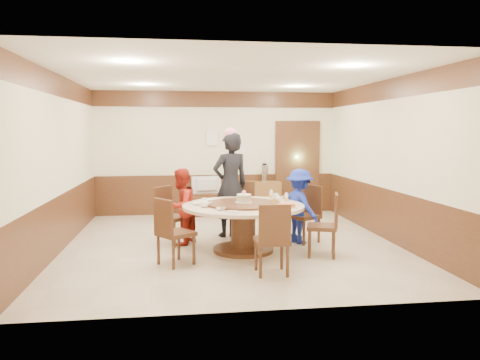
{
  "coord_description": "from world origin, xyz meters",
  "views": [
    {
      "loc": [
        -0.88,
        -7.74,
        1.91
      ],
      "look_at": [
        0.13,
        -0.11,
        1.1
      ],
      "focal_mm": 35.0,
      "sensor_mm": 36.0,
      "label": 1
    }
  ],
  "objects": [
    {
      "name": "chair_0",
      "position": [
        1.27,
        -0.04,
        0.3
      ],
      "size": [
        0.61,
        0.6,
        0.97
      ],
      "rotation": [
        0.0,
        0.0,
        2.1
      ],
      "color": "#482816",
      "rests_on": "ground"
    },
    {
      "name": "bowl_3",
      "position": [
        0.81,
        -0.69,
        0.77
      ],
      "size": [
        0.13,
        0.13,
        0.04
      ],
      "primitive_type": "imported",
      "color": "white",
      "rests_on": "banquet_table"
    },
    {
      "name": "chair_2",
      "position": [
        -1.0,
        0.14,
        0.3
      ],
      "size": [
        0.62,
        0.62,
        0.97
      ],
      "rotation": [
        0.0,
        0.0,
        4.02
      ],
      "color": "#482816",
      "rests_on": "ground"
    },
    {
      "name": "person_standing",
      "position": [
        0.05,
        0.6,
        0.94
      ],
      "size": [
        0.8,
        0.66,
        1.88
      ],
      "primitive_type": "imported",
      "rotation": [
        0.0,
        0.0,
        3.5
      ],
      "color": "black",
      "rests_on": "ground"
    },
    {
      "name": "birthday_cake",
      "position": [
        0.15,
        -0.48,
        0.85
      ],
      "size": [
        0.28,
        0.28,
        0.19
      ],
      "color": "white",
      "rests_on": "banquet_table"
    },
    {
      "name": "room",
      "position": [
        0.01,
        0.01,
        1.08
      ],
      "size": [
        6.0,
        6.04,
        2.84
      ],
      "color": "beige",
      "rests_on": "ground"
    },
    {
      "name": "bottle_2",
      "position": [
        0.66,
        -0.11,
        0.83
      ],
      "size": [
        0.06,
        0.06,
        0.16
      ],
      "primitive_type": "cylinder",
      "color": "silver",
      "rests_on": "banquet_table"
    },
    {
      "name": "teapot_left",
      "position": [
        -0.5,
        -0.7,
        0.81
      ],
      "size": [
        0.17,
        0.15,
        0.13
      ],
      "primitive_type": "ellipsoid",
      "color": "white",
      "rests_on": "banquet_table"
    },
    {
      "name": "television",
      "position": [
        -0.24,
        2.75,
        0.69
      ],
      "size": [
        0.68,
        0.18,
        0.39
      ],
      "primitive_type": "imported",
      "rotation": [
        0.0,
        0.0,
        3.27
      ],
      "color": "gray",
      "rests_on": "tv_stand"
    },
    {
      "name": "bowl_4",
      "position": [
        -0.59,
        -0.44,
        0.77
      ],
      "size": [
        0.15,
        0.15,
        0.04
      ],
      "primitive_type": "imported",
      "color": "white",
      "rests_on": "banquet_table"
    },
    {
      "name": "side_cabinet",
      "position": [
        1.05,
        2.78,
        0.38
      ],
      "size": [
        0.8,
        0.4,
        0.75
      ],
      "primitive_type": "cube",
      "color": "brown",
      "rests_on": "ground"
    },
    {
      "name": "bottle_1",
      "position": [
        0.83,
        -0.51,
        0.83
      ],
      "size": [
        0.06,
        0.06,
        0.16
      ],
      "primitive_type": "cylinder",
      "color": "silver",
      "rests_on": "banquet_table"
    },
    {
      "name": "chair_1",
      "position": [
        0.28,
        0.69,
        0.3
      ],
      "size": [
        0.55,
        0.55,
        0.97
      ],
      "rotation": [
        0.0,
        0.0,
        2.85
      ],
      "color": "#482816",
      "rests_on": "ground"
    },
    {
      "name": "person_red",
      "position": [
        -0.84,
        0.07,
        0.64
      ],
      "size": [
        0.75,
        0.79,
        1.29
      ],
      "primitive_type": "imported",
      "rotation": [
        0.0,
        0.0,
        4.14
      ],
      "color": "#A22215",
      "rests_on": "ground"
    },
    {
      "name": "bowl_0",
      "position": [
        -0.41,
        -0.13,
        0.77
      ],
      "size": [
        0.16,
        0.16,
        0.04
      ],
      "primitive_type": "imported",
      "color": "white",
      "rests_on": "banquet_table"
    },
    {
      "name": "bowl_2",
      "position": [
        -0.27,
        -0.99,
        0.77
      ],
      "size": [
        0.14,
        0.14,
        0.03
      ],
      "primitive_type": "imported",
      "color": "white",
      "rests_on": "banquet_table"
    },
    {
      "name": "saucer_near",
      "position": [
        -0.12,
        -1.16,
        0.76
      ],
      "size": [
        0.18,
        0.18,
        0.01
      ],
      "primitive_type": "cylinder",
      "color": "white",
      "rests_on": "banquet_table"
    },
    {
      "name": "chair_4",
      "position": [
        0.34,
        -1.76,
        0.3
      ],
      "size": [
        0.44,
        0.45,
        0.97
      ],
      "rotation": [
        0.0,
        0.0,
        6.27
      ],
      "color": "#482816",
      "rests_on": "ground"
    },
    {
      "name": "shrimp_platter",
      "position": [
        0.73,
        -0.91,
        0.78
      ],
      "size": [
        0.3,
        0.2,
        0.06
      ],
      "color": "white",
      "rests_on": "banquet_table"
    },
    {
      "name": "chair_5",
      "position": [
        1.3,
        -0.96,
        0.3
      ],
      "size": [
        0.56,
        0.55,
        0.97
      ],
      "rotation": [
        0.0,
        0.0,
        7.55
      ],
      "color": "#482816",
      "rests_on": "ground"
    },
    {
      "name": "teapot_right",
      "position": [
        0.71,
        -0.3,
        0.81
      ],
      "size": [
        0.17,
        0.15,
        0.13
      ],
      "primitive_type": "ellipsoid",
      "color": "white",
      "rests_on": "banquet_table"
    },
    {
      "name": "thermos",
      "position": [
        1.09,
        2.78,
        0.94
      ],
      "size": [
        0.15,
        0.15,
        0.38
      ],
      "primitive_type": "cylinder",
      "color": "silver",
      "rests_on": "side_cabinet"
    },
    {
      "name": "notice_left",
      "position": [
        -0.1,
        2.96,
        1.75
      ],
      "size": [
        0.25,
        0.0,
        0.35
      ],
      "primitive_type": "cube",
      "color": "white",
      "rests_on": "room"
    },
    {
      "name": "chair_3",
      "position": [
        -0.95,
        -1.14,
        0.3
      ],
      "size": [
        0.62,
        0.62,
        0.97
      ],
      "rotation": [
        0.0,
        0.0,
        5.35
      ],
      "color": "#482816",
      "rests_on": "ground"
    },
    {
      "name": "person_blue",
      "position": [
        1.17,
        -0.07,
        0.63
      ],
      "size": [
        0.77,
        0.94,
        1.27
      ],
      "primitive_type": "imported",
      "rotation": [
        0.0,
        0.0,
        2.01
      ],
      "color": "#182B9E",
      "rests_on": "ground"
    },
    {
      "name": "tv_stand",
      "position": [
        -0.24,
        2.75,
        0.25
      ],
      "size": [
        0.85,
        0.45,
        0.5
      ],
      "primitive_type": "cube",
      "color": "#482816",
      "rests_on": "ground"
    },
    {
      "name": "saucer_far",
      "position": [
        0.58,
        -0.01,
        0.76
      ],
      "size": [
        0.18,
        0.18,
        0.01
      ],
      "primitive_type": "cylinder",
      "color": "white",
      "rests_on": "banquet_table"
    },
    {
      "name": "banquet_table",
      "position": [
        0.13,
        -0.51,
        0.53
      ],
      "size": [
        1.92,
        1.92,
        0.78
      ],
      "color": "#482816",
      "rests_on": "ground"
    },
    {
      "name": "bottle_0",
      "position": [
        0.62,
        -0.57,
        0.83
      ],
      "size": [
        0.06,
        0.06,
        0.16
      ],
      "primitive_type": "cylinder",
      "color": "silver",
      "rests_on": "banquet_table"
    },
    {
      "name": "notice_right",
      "position": [
        0.55,
        2.96,
        1.45
      ],
      "size": [
        0.3,
        0.0,
        0.22
      ],
      "primitive_type": "cube",
      "color": "white",
      "rests_on": "room"
    },
    {
      "name": "bowl_1",
      "position": [
        0.47,
        -1.1,
        0.77
      ],
      "size": [
        0.14,
        0.14,
        0.04
      ],
      "primitive_type": "imported",
      "color": "white",
      "rests_on": "banquet_table"
    }
  ]
}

